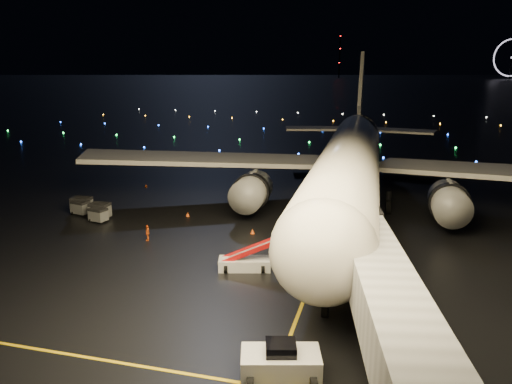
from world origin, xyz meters
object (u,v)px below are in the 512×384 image
baggage_cart_0 (98,215)px  pushback_tug (281,360)px  belt_loader (245,252)px  baggage_cart_1 (81,208)px  airliner (352,129)px  baggage_cart_3 (82,205)px  baggage_cart_2 (100,211)px  crew_c (148,233)px

baggage_cart_0 → pushback_tug: bearing=-29.2°
belt_loader → baggage_cart_1: belt_loader is taller
airliner → baggage_cart_3: (-29.94, -11.37, -8.55)m
airliner → pushback_tug: 37.48m
baggage_cart_2 → baggage_cart_3: bearing=156.5°
baggage_cart_0 → baggage_cart_1: baggage_cart_1 is taller
baggage_cart_0 → baggage_cart_2: 1.24m
airliner → pushback_tug: (-0.72, -36.51, -8.44)m
belt_loader → baggage_cart_2: belt_loader is taller
belt_loader → baggage_cart_3: bearing=139.3°
belt_loader → baggage_cart_3: belt_loader is taller
crew_c → baggage_cart_3: (-11.89, 6.79, 0.12)m
airliner → belt_loader: size_ratio=10.51×
baggage_cart_0 → baggage_cart_1: (-3.54, 1.98, 0.03)m
belt_loader → baggage_cart_0: (-19.28, 8.60, -0.76)m
belt_loader → crew_c: bearing=143.6°
belt_loader → baggage_cart_0: bearing=141.2°
airliner → crew_c: airliner is taller
baggage_cart_1 → baggage_cart_3: 0.72m
pushback_tug → baggage_cart_3: (-29.22, 25.14, -0.11)m
baggage_cart_3 → baggage_cart_0: bearing=-37.7°
baggage_cart_1 → baggage_cart_2: size_ratio=0.91×
baggage_cart_1 → pushback_tug: bearing=-27.9°
crew_c → baggage_cart_0: bearing=-130.4°
airliner → baggage_cart_0: 30.88m
baggage_cart_3 → baggage_cart_1: bearing=-69.0°
baggage_cart_0 → baggage_cart_3: size_ratio=0.84×
pushback_tug → belt_loader: 15.20m
baggage_cart_0 → baggage_cart_3: (-3.83, 2.63, 0.15)m
airliner → baggage_cart_3: bearing=-160.8°
baggage_cart_0 → baggage_cart_2: (-0.48, 1.14, 0.12)m
crew_c → baggage_cart_3: bearing=-132.9°
baggage_cart_1 → baggage_cart_0: bearing=-16.9°
pushback_tug → baggage_cart_2: 35.05m
baggage_cart_0 → baggage_cart_2: baggage_cart_2 is taller
baggage_cart_3 → pushback_tug: bearing=-43.9°
pushback_tug → crew_c: bearing=118.4°
airliner → belt_loader: (-6.83, -22.60, -7.94)m
crew_c → baggage_cart_1: size_ratio=0.84×
pushback_tug → baggage_cart_1: 37.90m
pushback_tug → airliner: bearing=73.9°
airliner → crew_c: 27.03m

